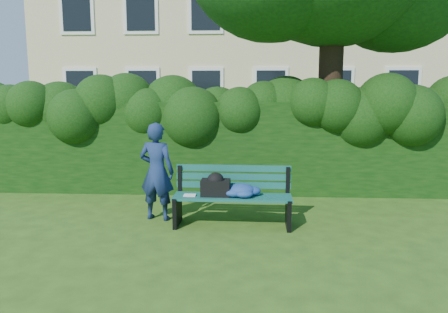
{
  "coord_description": "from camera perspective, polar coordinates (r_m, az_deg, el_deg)",
  "views": [
    {
      "loc": [
        0.4,
        -6.48,
        2.09
      ],
      "look_at": [
        0.0,
        0.6,
        0.95
      ],
      "focal_mm": 35.0,
      "sensor_mm": 36.0,
      "label": 1
    }
  ],
  "objects": [
    {
      "name": "ground",
      "position": [
        6.82,
        -0.29,
        -8.71
      ],
      "size": [
        80.0,
        80.0,
        0.0
      ],
      "primitive_type": "plane",
      "color": "#324F19",
      "rests_on": "ground"
    },
    {
      "name": "hedge",
      "position": [
        8.77,
        0.59,
        1.33
      ],
      "size": [
        10.0,
        1.0,
        1.8
      ],
      "color": "black",
      "rests_on": "ground"
    },
    {
      "name": "park_bench",
      "position": [
        6.59,
        0.95,
        -4.81
      ],
      "size": [
        1.79,
        0.6,
        0.89
      ],
      "rotation": [
        0.0,
        0.0,
        -0.02
      ],
      "color": "#0E4648",
      "rests_on": "ground"
    },
    {
      "name": "man_reading",
      "position": [
        6.92,
        -8.77,
        -1.95
      ],
      "size": [
        0.63,
        0.48,
        1.54
      ],
      "primitive_type": "imported",
      "rotation": [
        0.0,
        0.0,
        2.93
      ],
      "color": "navy",
      "rests_on": "ground"
    }
  ]
}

